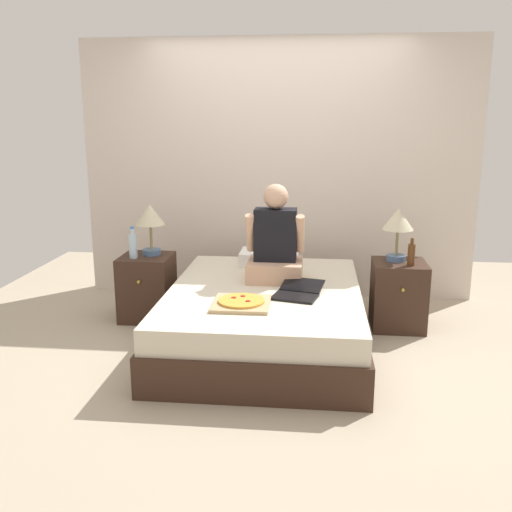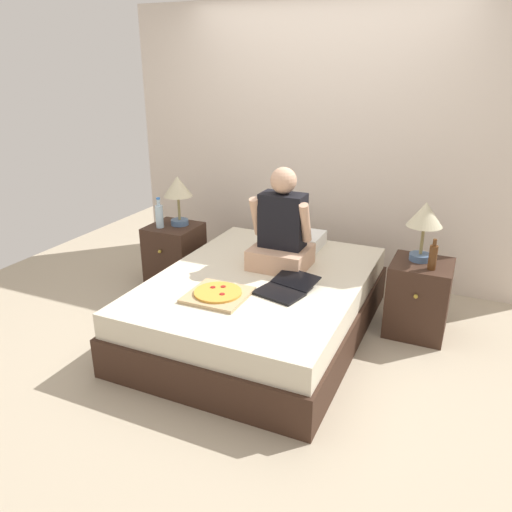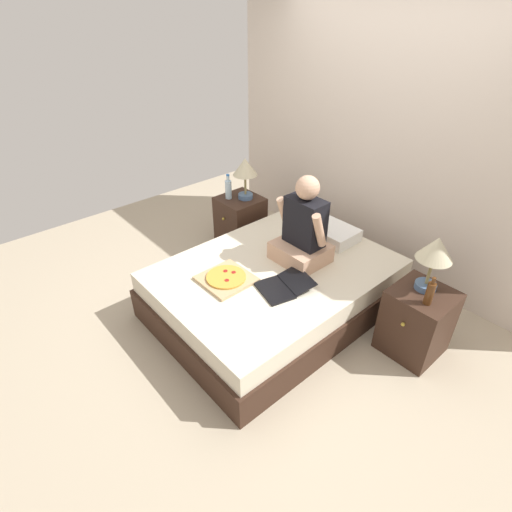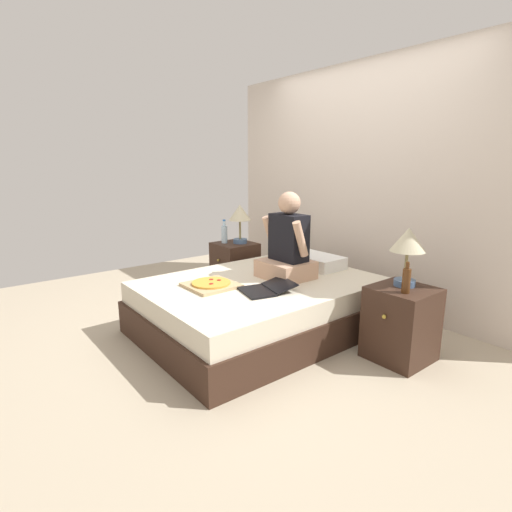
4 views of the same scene
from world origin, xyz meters
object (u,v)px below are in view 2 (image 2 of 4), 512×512
lamp_on_left_nightstand (178,190)px  nightstand_right (418,298)px  pizza_box (218,294)px  lamp_on_right_nightstand (425,219)px  bed (261,305)px  beer_bottle (433,257)px  laptop (284,289)px  nightstand_left (175,255)px  person_seated (282,231)px  water_bottle (159,216)px

lamp_on_left_nightstand → nightstand_right: 2.24m
pizza_box → lamp_on_right_nightstand: bearing=39.6°
bed → beer_bottle: 1.31m
laptop → pizza_box: (-0.39, -0.27, -0.00)m
bed → nightstand_right: bearing=24.5°
nightstand_left → lamp_on_right_nightstand: lamp_on_right_nightstand is taller
nightstand_left → person_seated: (1.16, -0.24, 0.47)m
water_bottle → pizza_box: 1.37m
nightstand_left → nightstand_right: same height
laptop → pizza_box: bearing=-145.3°
bed → water_bottle: 1.33m
nightstand_right → pizza_box: (-1.22, -0.94, 0.20)m
bed → nightstand_left: nightstand_left is taller
nightstand_left → water_bottle: bearing=-131.7°
bed → nightstand_right: size_ratio=3.58×
laptop → nightstand_left: bearing=153.6°
lamp_on_left_nightstand → nightstand_right: size_ratio=0.78×
water_bottle → pizza_box: size_ratio=0.68×
beer_bottle → person_seated: 1.12m
lamp_on_right_nightstand → beer_bottle: bearing=-56.3°
lamp_on_left_nightstand → person_seated: bearing=-14.5°
lamp_on_left_nightstand → nightstand_right: lamp_on_left_nightstand is taller
bed → water_bottle: (-1.18, 0.41, 0.46)m
bed → nightstand_left: bearing=155.5°
lamp_on_left_nightstand → pizza_box: bearing=-46.7°
pizza_box → water_bottle: bearing=141.1°
lamp_on_left_nightstand → laptop: (1.32, -0.72, -0.41)m
nightstand_left → pizza_box: bearing=-44.0°
person_seated → pizza_box: bearing=-105.0°
water_bottle → lamp_on_right_nightstand: bearing=3.6°
person_seated → lamp_on_right_nightstand: bearing=16.0°
laptop → pizza_box: size_ratio=1.18×
nightstand_left → beer_bottle: size_ratio=2.50×
person_seated → laptop: person_seated is taller
nightstand_left → lamp_on_right_nightstand: 2.25m
bed → laptop: (0.26, -0.17, 0.26)m
nightstand_left → lamp_on_left_nightstand: 0.62m
nightstand_right → lamp_on_right_nightstand: 0.62m
water_bottle → bed: bearing=-19.2°
lamp_on_left_nightstand → water_bottle: lamp_on_left_nightstand is taller
person_seated → bed: bearing=-103.1°
bed → lamp_on_right_nightstand: bearing=27.2°
lamp_on_left_nightstand → nightstand_right: (2.16, -0.05, -0.61)m
lamp_on_right_nightstand → pizza_box: 1.61m
nightstand_right → lamp_on_right_nightstand: (-0.03, 0.05, 0.61)m
lamp_on_left_nightstand → pizza_box: lamp_on_left_nightstand is taller
lamp_on_left_nightstand → beer_bottle: lamp_on_left_nightstand is taller
bed → pizza_box: 0.52m
lamp_on_left_nightstand → lamp_on_right_nightstand: 2.13m
nightstand_left → pizza_box: nightstand_left is taller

